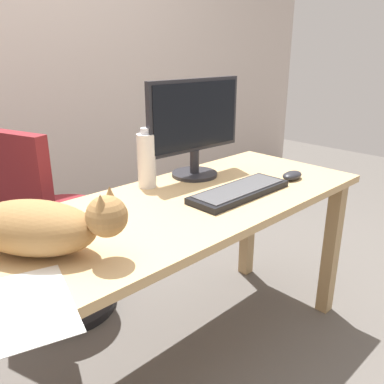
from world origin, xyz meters
The scene contains 9 objects.
ground_plane centered at (0.00, 0.00, 0.00)m, with size 8.00×8.00×0.00m, color #59544F.
desk centered at (0.00, 0.00, 0.60)m, with size 1.67×0.62×0.70m.
office_chair centered at (-0.18, 0.65, 0.40)m, with size 0.50×0.48×0.93m.
monitor centered at (0.30, 0.20, 0.93)m, with size 0.48×0.20×0.41m.
keyboard centered at (0.26, -0.09, 0.72)m, with size 0.44×0.15×0.03m.
cat centered at (-0.49, -0.02, 0.78)m, with size 0.38×0.52×0.20m.
computer_mouse centered at (0.57, -0.13, 0.72)m, with size 0.11×0.06×0.04m, color #232328.
paper_sheet centered at (-0.64, -0.22, 0.70)m, with size 0.21×0.30×0.00m, color white.
water_bottle centered at (0.06, 0.23, 0.81)m, with size 0.07×0.07×0.24m.
Camera 1 is at (-0.88, -1.01, 1.24)m, focal length 37.62 mm.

